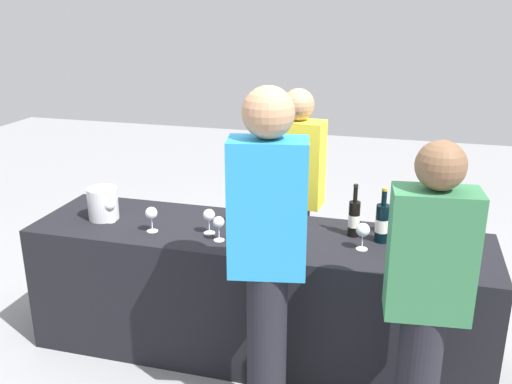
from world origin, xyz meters
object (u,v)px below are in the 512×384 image
Objects in this scene: wine_bottle_3 at (400,218)px; guest_1 at (426,298)px; wine_glass_5 at (417,238)px; wine_bottle_2 at (382,223)px; server_pouring at (296,192)px; wine_bottle_1 at (354,218)px; wine_glass_4 at (363,231)px; guest_0 at (267,251)px; wine_glass_2 at (209,216)px; menu_board at (446,248)px; ice_bucket at (103,203)px; wine_glass_1 at (151,214)px; wine_glass_0 at (109,205)px; wine_glass_3 at (219,223)px; wine_bottle_0 at (247,210)px.

wine_bottle_3 is 0.20× the size of guest_1.
wine_bottle_3 reaches higher than wine_glass_5.
guest_1 reaches higher than wine_bottle_2.
server_pouring is at bearing 147.05° from wine_bottle_3.
wine_bottle_1 is at bearing 136.18° from server_pouring.
wine_glass_4 is 0.09× the size of guest_0.
wine_bottle_3 is 1.09m from wine_glass_2.
server_pouring is 1.00× the size of guest_1.
wine_glass_4 is 0.21× the size of menu_board.
wine_glass_2 is 0.71m from ice_bucket.
ice_bucket is at bearing -174.76° from wine_bottle_1.
wine_bottle_2 is 2.10× the size of wine_glass_1.
wine_glass_2 is 0.98× the size of wine_glass_4.
wine_glass_0 is at bearing 179.30° from wine_glass_2.
wine_bottle_3 is at bearing 94.10° from guest_1.
wine_bottle_3 reaches higher than wine_bottle_1.
wine_glass_3 is 0.79m from wine_glass_4.
wine_bottle_0 is 0.25m from wine_glass_3.
menu_board is (0.20, 1.69, -0.48)m from guest_1.
ice_bucket is (-0.80, 0.13, -0.01)m from wine_glass_3.
wine_glass_4 reaches higher than wine_glass_3.
server_pouring reaches higher than wine_glass_3.
wine_glass_5 is at bearing 0.88° from wine_glass_4.
wine_bottle_3 is at bearing 6.27° from wine_bottle_0.
guest_0 is at bearing 100.26° from server_pouring.
wine_bottle_0 is 0.99× the size of wine_bottle_1.
wine_bottle_2 reaches higher than wine_glass_1.
wine_bottle_2 is at bearing -113.66° from menu_board.
wine_glass_5 is at bearing 0.17° from wine_glass_0.
wine_bottle_1 is 2.06× the size of wine_glass_1.
wine_glass_4 is at bearing 114.34° from guest_1.
wine_glass_5 is 0.09× the size of guest_1.
wine_bottle_2 is 0.91m from wine_glass_3.
ice_bucket is at bearing 170.64° from wine_glass_3.
wine_glass_3 is at bearing -173.29° from wine_glass_4.
wine_glass_5 is at bearing 5.18° from wine_glass_3.
wine_bottle_1 is at bearing 12.32° from wine_glass_1.
wine_bottle_3 is at bearing 52.17° from wine_glass_4.
menu_board is (2.05, 1.14, -0.54)m from wine_glass_0.
wine_bottle_1 is 0.43× the size of menu_board.
guest_0 reaches higher than menu_board.
guest_0 reaches higher than server_pouring.
guest_0 is (0.81, -0.45, 0.07)m from wine_glass_1.
wine_glass_0 is (-1.45, -0.18, -0.00)m from wine_bottle_1.
wine_glass_4 is at bearing -1.40° from ice_bucket.
guest_1 is (0.39, -0.73, -0.05)m from wine_bottle_1.
wine_bottle_2 is at bearing -14.30° from wine_bottle_1.
wine_glass_4 is 0.77× the size of ice_bucket.
server_pouring reaches higher than wine_bottle_3.
guest_0 is (-0.58, -0.76, 0.06)m from wine_bottle_3.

